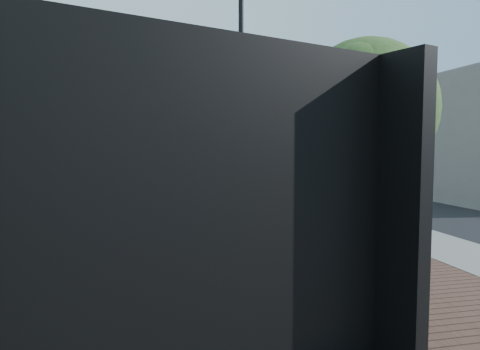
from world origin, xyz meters
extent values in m
cube|color=#4C2D23|center=(3.50, 40.00, 0.06)|extent=(7.00, 140.00, 0.12)
cube|color=slate|center=(6.20, 40.00, 0.07)|extent=(2.40, 140.00, 0.13)
cube|color=gray|center=(0.00, 40.00, 0.07)|extent=(0.30, 140.00, 0.14)
cube|color=slate|center=(-13.00, 40.00, 0.06)|extent=(4.00, 140.00, 0.12)
cube|color=black|center=(-5.58, 10.24, 1.83)|extent=(3.44, 3.50, 2.80)
cube|color=black|center=(-6.05, 11.67, 0.91)|extent=(2.62, 1.33, 1.40)
cube|color=black|center=(-5.10, 8.82, 1.13)|extent=(2.82, 1.67, 0.54)
cube|color=black|center=(-3.36, 3.60, 1.13)|extent=(5.58, 10.21, 0.38)
cube|color=black|center=(-3.36, 3.60, 1.56)|extent=(5.68, 10.24, 0.13)
cube|color=black|center=(-2.09, 4.03, 2.64)|extent=(3.25, 9.43, 2.15)
cube|color=black|center=(-1.93, -0.71, 2.64)|extent=(2.59, 0.97, 2.15)
cube|color=black|center=(-4.80, 7.91, 2.64)|extent=(2.59, 0.97, 2.15)
cylinder|color=black|center=(-4.31, 10.03, 0.59)|extent=(0.68, 1.23, 1.18)
cylinder|color=silver|center=(-4.31, 10.03, 0.59)|extent=(0.55, 0.73, 0.65)
cylinder|color=black|center=(-4.82, 11.55, 0.59)|extent=(0.68, 1.23, 1.18)
cylinder|color=silver|center=(-4.82, 11.55, 0.59)|extent=(0.55, 0.73, 0.65)
cylinder|color=black|center=(-3.30, 6.99, 0.59)|extent=(0.68, 1.23, 1.18)
cylinder|color=silver|center=(-3.30, 6.99, 0.59)|extent=(0.55, 0.73, 0.65)
cylinder|color=black|center=(-3.68, 8.13, 0.59)|extent=(0.68, 1.23, 1.18)
cylinder|color=silver|center=(-3.68, 8.13, 0.59)|extent=(0.55, 0.73, 0.65)
imported|color=silver|center=(-5.11, 19.21, 0.81)|extent=(3.21, 5.24, 1.63)
imported|color=black|center=(-6.59, 40.34, 0.69)|extent=(3.91, 5.42, 1.37)
imported|color=black|center=(-2.65, 43.56, 0.59)|extent=(2.11, 4.25, 1.19)
imported|color=black|center=(6.59, 22.89, 1.00)|extent=(0.83, 0.66, 2.01)
cylinder|color=black|center=(0.60, 10.00, 0.10)|extent=(0.56, 0.56, 0.20)
cylinder|color=black|center=(0.60, 10.00, 4.62)|extent=(0.16, 0.16, 9.00)
cylinder|color=black|center=(0.60, 22.00, 0.10)|extent=(0.56, 0.56, 0.20)
cylinder|color=black|center=(0.60, 22.00, 4.62)|extent=(0.16, 0.16, 9.00)
cylinder|color=black|center=(0.60, 22.00, 9.12)|extent=(1.40, 0.10, 0.10)
sphere|color=silver|center=(-0.10, 22.00, 9.12)|extent=(0.32, 0.32, 0.32)
sphere|color=silver|center=(1.30, 22.00, 9.12)|extent=(0.32, 0.32, 0.32)
cylinder|color=black|center=(0.60, 34.00, 0.10)|extent=(0.56, 0.56, 0.20)
cylinder|color=black|center=(0.60, 34.00, 4.62)|extent=(0.16, 0.16, 9.00)
cylinder|color=black|center=(0.10, 34.00, 9.12)|extent=(1.00, 0.10, 0.10)
sphere|color=silver|center=(-0.40, 34.00, 9.05)|extent=(0.32, 0.32, 0.32)
cylinder|color=black|center=(0.60, 46.00, 0.10)|extent=(0.56, 0.56, 0.20)
cylinder|color=black|center=(0.60, 46.00, 4.62)|extent=(0.16, 0.16, 9.00)
cylinder|color=black|center=(0.60, 46.00, 9.12)|extent=(1.40, 0.10, 0.10)
sphere|color=silver|center=(-0.10, 46.00, 9.12)|extent=(0.32, 0.32, 0.32)
sphere|color=silver|center=(1.30, 46.00, 9.12)|extent=(0.32, 0.32, 0.32)
cylinder|color=black|center=(0.60, 25.00, 4.00)|extent=(0.18, 0.18, 8.00)
cylinder|color=black|center=(-1.90, 25.00, 7.60)|extent=(5.00, 0.12, 0.12)
imported|color=black|center=(-3.90, 25.00, 7.00)|extent=(0.16, 0.20, 1.00)
cylinder|color=#382619|center=(1.60, 4.00, 1.75)|extent=(0.16, 0.16, 3.49)
sphere|color=#32521C|center=(1.60, 4.00, 3.74)|extent=(2.55, 2.55, 2.55)
sphere|color=#32521C|center=(2.00, 4.30, 3.49)|extent=(1.79, 1.79, 1.79)
sphere|color=#32521C|center=(1.30, 3.70, 4.09)|extent=(1.53, 1.53, 1.53)
cylinder|color=#382619|center=(1.60, 15.00, 1.67)|extent=(0.16, 0.16, 3.33)
sphere|color=#446121|center=(1.60, 15.00, 3.57)|extent=(2.17, 2.17, 2.17)
sphere|color=#446121|center=(2.00, 15.30, 3.33)|extent=(1.52, 1.52, 1.52)
sphere|color=#446121|center=(1.30, 14.70, 3.90)|extent=(1.30, 1.30, 1.30)
cylinder|color=#382619|center=(1.60, 27.00, 1.80)|extent=(0.16, 0.16, 3.60)
sphere|color=#27551D|center=(1.60, 27.00, 3.86)|extent=(2.53, 2.53, 2.53)
sphere|color=#27551D|center=(2.00, 27.30, 3.60)|extent=(1.77, 1.77, 1.77)
sphere|color=#27551D|center=(1.30, 26.70, 4.22)|extent=(1.52, 1.52, 1.52)
cylinder|color=#382619|center=(1.60, 39.00, 1.65)|extent=(0.16, 0.16, 3.29)
sphere|color=#426121|center=(1.60, 39.00, 3.53)|extent=(2.45, 2.45, 2.45)
sphere|color=#426121|center=(2.00, 39.30, 3.29)|extent=(1.71, 1.71, 1.71)
sphere|color=#426121|center=(1.30, 38.70, 3.86)|extent=(1.47, 1.47, 1.47)
cube|color=#A1A6AB|center=(-2.00, 85.00, 4.00)|extent=(50.00, 28.00, 8.00)
cube|color=#615C57|center=(-20.00, 60.00, 5.00)|extent=(14.00, 20.00, 10.00)
cube|color=#615C57|center=(16.00, 50.00, 4.00)|extent=(12.00, 22.00, 8.00)
cube|color=slate|center=(18.00, 20.00, 3.50)|extent=(10.00, 16.00, 7.00)
cube|color=black|center=(2.40, 8.00, 0.13)|extent=(0.50, 0.50, 0.02)
cube|color=black|center=(2.40, 19.00, 0.13)|extent=(0.50, 0.50, 0.02)
camera|label=1|loc=(-2.24, -2.99, 3.09)|focal=31.20mm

